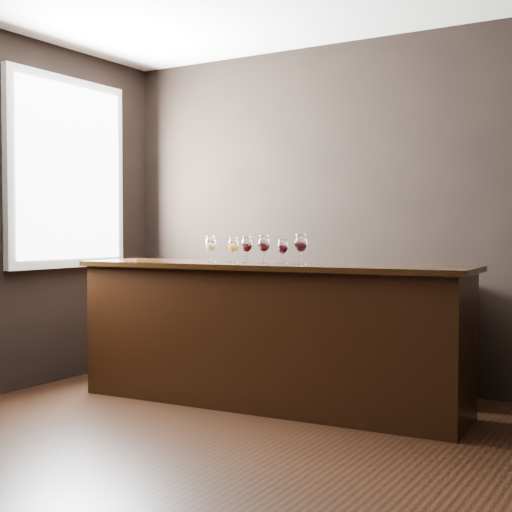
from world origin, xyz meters
The scene contains 11 objects.
ground centered at (0.00, 0.00, 0.00)m, with size 5.00×5.00×0.00m, color black.
room_shell centered at (-0.23, 0.11, 1.81)m, with size 5.02×4.52×2.81m.
bar_counter centered at (-0.57, 1.27, 0.49)m, with size 2.83×0.61×0.99m, color black.
bar_top centered at (-0.57, 1.27, 1.01)m, with size 2.92×0.68×0.04m, color black.
back_bar_shelf centered at (-0.60, 2.03, 0.44)m, with size 2.42×0.40×0.87m, color black.
glass_white centered at (-1.05, 1.25, 1.16)m, with size 0.08×0.08×0.19m.
glass_amber centered at (-0.88, 1.30, 1.15)m, with size 0.08×0.08×0.19m.
glass_red_a centered at (-0.75, 1.29, 1.16)m, with size 0.08×0.08×0.19m.
glass_red_b centered at (-0.60, 1.28, 1.16)m, with size 0.09×0.09×0.20m.
glass_red_c centered at (-0.43, 1.25, 1.15)m, with size 0.08×0.08×0.18m.
glass_red_d centered at (-0.30, 1.28, 1.17)m, with size 0.09×0.09×0.21m.
Camera 1 is at (1.98, -3.15, 1.26)m, focal length 50.00 mm.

